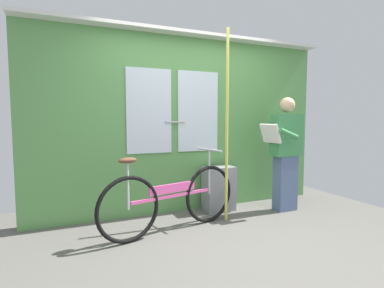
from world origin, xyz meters
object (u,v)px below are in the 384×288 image
trash_bin_by_wall (219,188)px  handrail_pole (227,126)px  passenger_reading_newspaper (285,151)px  bicycle_near_door (172,199)px

trash_bin_by_wall → handrail_pole: (-0.11, -0.40, 0.88)m
handrail_pole → passenger_reading_newspaper: bearing=2.3°
bicycle_near_door → handrail_pole: (0.77, 0.10, 0.82)m
handrail_pole → trash_bin_by_wall: bearing=74.5°
trash_bin_by_wall → handrail_pole: handrail_pole is taller
bicycle_near_door → passenger_reading_newspaper: bearing=-8.3°
passenger_reading_newspaper → handrail_pole: handrail_pole is taller
passenger_reading_newspaper → trash_bin_by_wall: size_ratio=2.55×
passenger_reading_newspaper → trash_bin_by_wall: (-0.85, 0.36, -0.52)m
trash_bin_by_wall → bicycle_near_door: bearing=-150.1°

